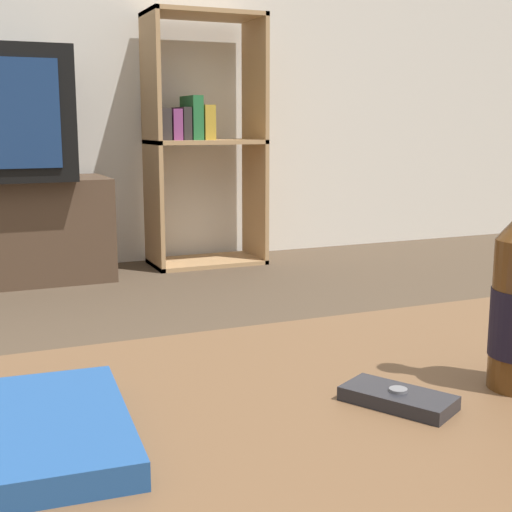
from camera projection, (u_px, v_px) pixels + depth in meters
name	position (u px, v px, depth m)	size (l,w,h in m)	color
bookshelf	(200.00, 137.00, 3.39)	(0.54, 0.30, 1.18)	tan
cell_phone	(398.00, 398.00, 0.69)	(0.10, 0.12, 0.02)	#232328
table_book	(17.00, 433.00, 0.60)	(0.20, 0.24, 0.02)	navy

